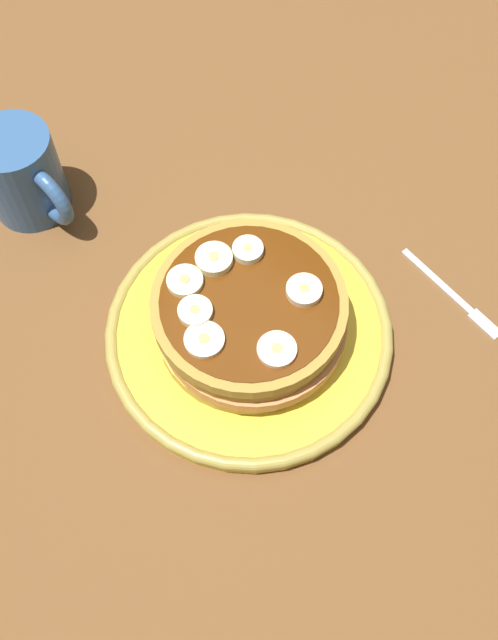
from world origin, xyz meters
The scene contains 12 objects.
ground_plane centered at (0.00, 0.00, -1.50)cm, with size 140.00×140.00×3.00cm, color brown.
plate centered at (0.00, 0.00, 1.16)cm, with size 27.61×27.61×2.15cm.
pancake_stack centered at (0.25, -0.09, 4.65)cm, with size 18.07×17.82×5.70cm.
banana_slice_0 centered at (3.07, 3.85, 7.79)cm, with size 3.24×3.24×0.99cm.
banana_slice_1 centered at (0.41, -5.61, 7.65)cm, with size 3.52×3.52×0.73cm.
banana_slice_2 centered at (-3.50, 3.61, 7.79)cm, with size 2.87×2.87×1.00cm.
banana_slice_3 centered at (5.16, -2.08, 7.65)cm, with size 3.44×3.44×0.72cm.
banana_slice_4 centered at (-5.06, 0.77, 7.82)cm, with size 3.44×3.44×1.06cm.
banana_slice_5 centered at (-5.38, -2.62, 7.71)cm, with size 3.30×3.30×0.84cm.
banana_slice_6 centered at (-2.49, -4.21, 7.76)cm, with size 3.07×3.07×0.93cm.
coffee_mug centered at (-27.95, -3.86, 5.03)cm, with size 11.85×8.17×9.77cm.
fork centered at (12.18, 17.43, 0.25)cm, with size 13.01×2.77×0.50cm.
Camera 1 is at (21.53, -23.14, 62.06)cm, focal length 40.04 mm.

